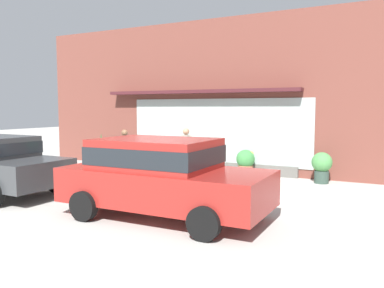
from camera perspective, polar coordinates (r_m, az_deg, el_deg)
The scene contains 14 objects.
ground_plane at distance 11.98m, azimuth -5.44°, elevation -5.74°, with size 60.00×60.00×0.00m, color #B2AFA8.
curb_strip at distance 11.80m, azimuth -5.98°, elevation -5.62°, with size 14.00×0.24×0.12m, color #B2B2AD.
storefront at distance 14.53m, azimuth 1.40°, elevation 6.64°, with size 14.00×0.81×5.39m.
fire_hydrant at distance 12.61m, azimuth -4.75°, elevation -2.90°, with size 0.43×0.40×0.98m.
pedestrian_with_handbag at distance 12.83m, azimuth -0.94°, elevation -0.77°, with size 0.61×0.31×1.62m.
pedestrian_passerby at distance 13.38m, azimuth -9.67°, elevation -0.70°, with size 0.49×0.30×1.56m.
parked_car_red at distance 8.24m, azimuth -4.44°, elevation -4.26°, with size 4.34×2.15×1.64m.
potted_plant_trailing_edge at distance 13.37m, azimuth 7.73°, elevation -2.56°, with size 0.62×0.62×0.88m.
potted_plant_low_front at distance 12.58m, azimuth 18.20°, elevation -2.99°, with size 0.61×0.61×0.94m.
potted_plant_doorstep at distance 15.81m, azimuth -9.45°, elevation -1.53°, with size 0.59×0.59×0.82m.
potted_plant_window_right at distance 13.48m, azimuth 2.54°, elevation -2.62°, with size 0.44×0.44×0.77m.
potted_plant_window_left at distance 14.52m, azimuth -3.67°, elevation -2.66°, with size 0.36×0.36×0.58m.
potted_plant_near_hydrant at distance 14.06m, azimuth 0.17°, elevation -2.45°, with size 0.48×0.48×0.83m.
potted_plant_by_entrance at distance 16.29m, azimuth -12.92°, elevation -0.81°, with size 0.31×0.31×1.25m.
Camera 1 is at (6.41, -9.86, 2.27)m, focal length 37.01 mm.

